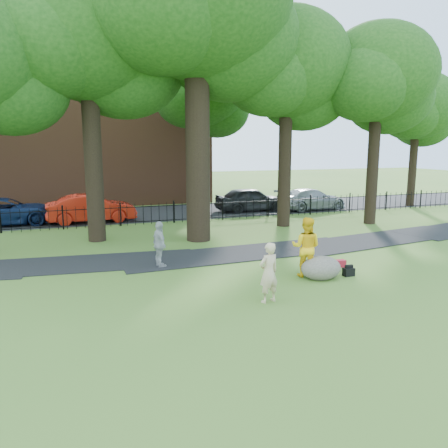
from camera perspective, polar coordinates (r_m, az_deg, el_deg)
name	(u,v)px	position (r m, az deg, el deg)	size (l,w,h in m)	color
ground	(260,283)	(14.26, 4.79, -7.74)	(120.00, 120.00, 0.00)	#476F27
footpath	(243,253)	(18.09, 2.53, -3.85)	(36.00, 2.60, 0.03)	black
street	(160,213)	(29.22, -8.37, 1.44)	(80.00, 7.00, 0.02)	black
iron_fence	(174,212)	(25.26, -6.58, 1.50)	(44.00, 0.04, 1.20)	black
brick_building	(86,125)	(36.40, -17.56, 12.26)	(18.00, 8.00, 12.00)	brown
big_tree	(199,11)	(21.07, -3.34, 26.03)	(10.08, 8.61, 14.37)	black
tree_row	(199,65)	(21.96, -3.30, 20.06)	(26.82, 7.96, 12.42)	black
woman	(269,273)	(12.41, 5.85, -6.33)	(0.63, 0.41, 1.73)	#D0B28F
man	(306,247)	(14.98, 10.66, -2.98)	(0.99, 0.77, 2.03)	yellow
pedestrian	(160,245)	(16.01, -8.42, -2.67)	(1.00, 0.42, 1.70)	#9D9DA1
boulder	(321,266)	(15.00, 12.55, -5.43)	(1.39, 1.05, 0.81)	#5F594F
backpack	(349,272)	(15.56, 15.97, -6.04)	(0.37, 0.23, 0.28)	black
red_bag	(340,263)	(16.63, 14.93, -4.99)	(0.37, 0.24, 0.26)	maroon
red_sedan	(91,208)	(26.34, -16.95, 1.96)	(1.73, 4.97, 1.64)	red
navy_van	(6,212)	(27.24, -26.62, 1.46)	(2.54, 5.50, 1.53)	#0E1F47
grey_car	(251,199)	(29.62, 3.50, 3.24)	(1.93, 4.79, 1.63)	black
silver_car	(311,199)	(30.87, 11.32, 3.19)	(2.06, 5.06, 1.47)	gray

